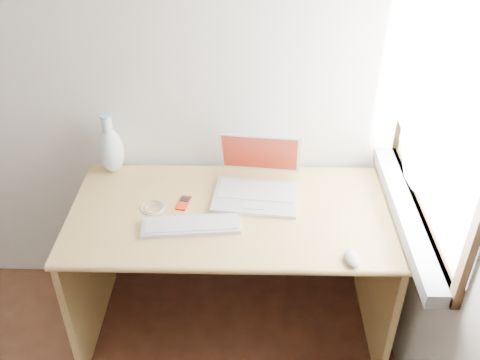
{
  "coord_description": "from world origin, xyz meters",
  "views": [
    {
      "loc": [
        1.05,
        -0.41,
        2.13
      ],
      "look_at": [
        1.02,
        1.35,
        0.91
      ],
      "focal_mm": 40.0,
      "sensor_mm": 36.0,
      "label": 1
    }
  ],
  "objects_px": {
    "laptop": "(256,182)",
    "vase": "(111,149)",
    "desk": "(232,235)",
    "external_keyboard": "(191,225)"
  },
  "relations": [
    {
      "from": "external_keyboard",
      "to": "desk",
      "type": "bearing_deg",
      "value": 44.67
    },
    {
      "from": "laptop",
      "to": "vase",
      "type": "distance_m",
      "value": 0.69
    },
    {
      "from": "external_keyboard",
      "to": "vase",
      "type": "height_order",
      "value": "vase"
    },
    {
      "from": "laptop",
      "to": "vase",
      "type": "bearing_deg",
      "value": 172.74
    },
    {
      "from": "laptop",
      "to": "external_keyboard",
      "type": "relative_size",
      "value": 0.95
    },
    {
      "from": "desk",
      "to": "laptop",
      "type": "distance_m",
      "value": 0.29
    },
    {
      "from": "vase",
      "to": "external_keyboard",
      "type": "bearing_deg",
      "value": -45.16
    },
    {
      "from": "desk",
      "to": "laptop",
      "type": "relative_size",
      "value": 3.54
    },
    {
      "from": "desk",
      "to": "external_keyboard",
      "type": "height_order",
      "value": "external_keyboard"
    },
    {
      "from": "vase",
      "to": "laptop",
      "type": "bearing_deg",
      "value": -13.34
    }
  ]
}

